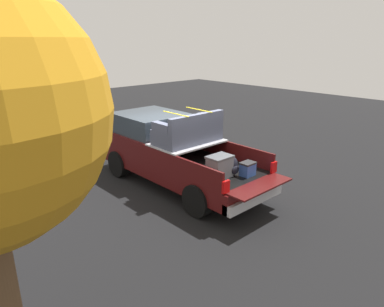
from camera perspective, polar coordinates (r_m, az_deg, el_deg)
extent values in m
plane|color=black|center=(10.25, -2.29, -5.08)|extent=(40.00, 40.00, 0.00)
cube|color=#470F0F|center=(10.02, -2.33, -1.83)|extent=(5.50, 1.92, 0.46)
cube|color=black|center=(9.11, 2.57, -2.24)|extent=(2.80, 1.80, 0.04)
cube|color=#470F0F|center=(8.43, -1.87, -2.27)|extent=(2.80, 0.06, 0.50)
cube|color=#470F0F|center=(9.68, 6.47, 0.35)|extent=(2.80, 0.06, 0.50)
cube|color=#470F0F|center=(9.99, -3.00, 1.01)|extent=(0.06, 1.80, 0.50)
cube|color=#470F0F|center=(8.11, 11.03, -5.24)|extent=(0.55, 1.80, 0.04)
cube|color=#B2B2B7|center=(9.48, -0.72, 1.79)|extent=(1.25, 1.92, 0.04)
cube|color=#470F0F|center=(10.89, -6.99, 2.35)|extent=(2.30, 1.92, 0.50)
cube|color=#2D3842|center=(10.68, -6.78, 5.03)|extent=(1.94, 1.76, 0.58)
cube|color=#470F0F|center=(11.99, -10.79, 3.34)|extent=(0.40, 1.82, 0.38)
cube|color=#B2B2B7|center=(8.34, 10.02, -7.24)|extent=(0.24, 1.92, 0.24)
cube|color=red|center=(7.55, 5.54, -5.44)|extent=(0.06, 0.20, 0.28)
cube|color=red|center=(8.86, 13.18, -2.22)|extent=(0.06, 0.20, 0.28)
cylinder|color=black|center=(10.96, -11.80, -1.61)|extent=(0.81, 0.30, 0.81)
cylinder|color=black|center=(11.90, -4.58, 0.32)|extent=(0.81, 0.30, 0.81)
cylinder|color=black|center=(8.36, 0.93, -7.62)|extent=(0.81, 0.30, 0.81)
cylinder|color=black|center=(9.56, 8.61, -4.42)|extent=(0.81, 0.30, 0.81)
cube|color=slate|center=(8.33, 4.51, -2.32)|extent=(0.40, 0.55, 0.49)
cube|color=#505359|center=(8.24, 4.56, -0.56)|extent=(0.44, 0.59, 0.05)
ellipsoid|color=black|center=(8.51, 6.56, -2.06)|extent=(0.20, 0.36, 0.46)
ellipsoid|color=black|center=(8.47, 7.10, -2.69)|extent=(0.09, 0.25, 0.20)
cube|color=#3359B2|center=(8.55, 9.05, -2.62)|extent=(0.26, 0.34, 0.30)
cube|color=#262628|center=(8.50, 9.11, -1.55)|extent=(0.28, 0.36, 0.04)
cube|color=#4C5166|center=(9.42, -0.72, 3.14)|extent=(0.90, 1.83, 0.42)
cube|color=#4C5166|center=(9.06, 0.85, 5.19)|extent=(0.16, 1.83, 0.40)
cube|color=#4C5166|center=(8.87, -4.87, 4.26)|extent=(0.66, 0.20, 0.22)
cube|color=#4C5166|center=(9.92, 2.58, 5.80)|extent=(0.66, 0.20, 0.22)
cube|color=yellow|center=(9.01, -2.69, 6.48)|extent=(1.00, 0.03, 0.02)
cube|color=yellow|center=(9.55, 1.11, 7.16)|extent=(1.00, 0.03, 0.02)
cylinder|color=brown|center=(4.51, -28.03, -21.26)|extent=(0.31, 0.31, 2.66)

